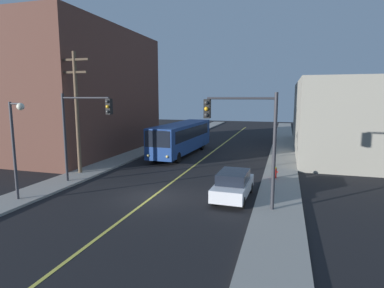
% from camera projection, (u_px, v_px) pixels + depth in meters
% --- Properties ---
extents(ground_plane, '(120.00, 120.00, 0.00)m').
position_uv_depth(ground_plane, '(152.00, 197.00, 18.86)').
color(ground_plane, black).
extents(sidewalk_left, '(2.50, 90.00, 0.15)m').
position_uv_depth(sidewalk_left, '(125.00, 158.00, 30.37)').
color(sidewalk_left, gray).
rests_on(sidewalk_left, ground).
extents(sidewalk_right, '(2.50, 90.00, 0.15)m').
position_uv_depth(sidewalk_right, '(281.00, 168.00, 26.29)').
color(sidewalk_right, gray).
rests_on(sidewalk_right, ground).
extents(lane_stripe_center, '(0.16, 60.00, 0.01)m').
position_uv_depth(lane_stripe_center, '(210.00, 154.00, 33.08)').
color(lane_stripe_center, '#D8CC4C').
rests_on(lane_stripe_center, ground).
extents(building_left_brick, '(10.00, 18.46, 12.81)m').
position_uv_depth(building_left_brick, '(81.00, 92.00, 33.53)').
color(building_left_brick, brown).
rests_on(building_left_brick, ground).
extents(building_right_warehouse, '(12.00, 22.54, 7.53)m').
position_uv_depth(building_right_warehouse, '(355.00, 117.00, 33.44)').
color(building_right_warehouse, gray).
rests_on(building_right_warehouse, ground).
extents(city_bus, '(2.95, 12.22, 3.20)m').
position_uv_depth(city_bus, '(182.00, 137.00, 32.48)').
color(city_bus, navy).
rests_on(city_bus, ground).
extents(parked_car_white, '(1.94, 4.46, 1.62)m').
position_uv_depth(parked_car_white, '(233.00, 185.00, 18.48)').
color(parked_car_white, silver).
rests_on(parked_car_white, ground).
extents(utility_pole_near, '(2.40, 0.28, 9.05)m').
position_uv_depth(utility_pole_near, '(77.00, 107.00, 23.61)').
color(utility_pole_near, brown).
rests_on(utility_pole_near, sidewalk_left).
extents(traffic_signal_left_corner, '(3.75, 0.48, 6.00)m').
position_uv_depth(traffic_signal_left_corner, '(83.00, 121.00, 20.93)').
color(traffic_signal_left_corner, '#2D2D33').
rests_on(traffic_signal_left_corner, sidewalk_left).
extents(traffic_signal_right_corner, '(3.75, 0.48, 6.00)m').
position_uv_depth(traffic_signal_right_corner, '(244.00, 129.00, 16.23)').
color(traffic_signal_right_corner, '#2D2D33').
rests_on(traffic_signal_right_corner, sidewalk_right).
extents(street_lamp_left, '(0.98, 0.40, 5.50)m').
position_uv_depth(street_lamp_left, '(16.00, 137.00, 17.47)').
color(street_lamp_left, '#38383D').
rests_on(street_lamp_left, sidewalk_left).
extents(fire_hydrant, '(0.44, 0.26, 0.84)m').
position_uv_depth(fire_hydrant, '(275.00, 172.00, 22.62)').
color(fire_hydrant, red).
rests_on(fire_hydrant, sidewalk_right).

